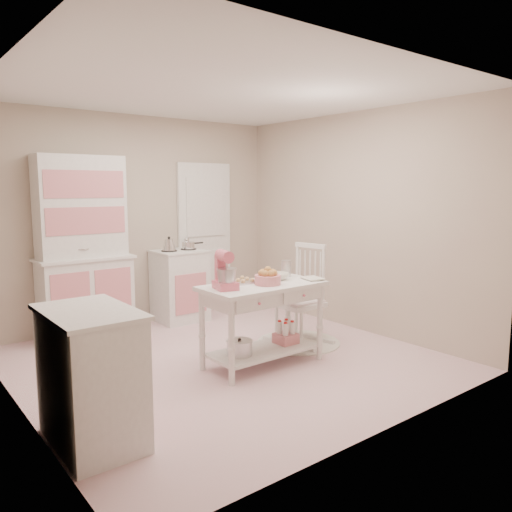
{
  "coord_description": "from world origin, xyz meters",
  "views": [
    {
      "loc": [
        -2.74,
        -3.97,
        1.72
      ],
      "look_at": [
        0.52,
        0.18,
        0.99
      ],
      "focal_mm": 35.0,
      "sensor_mm": 36.0,
      "label": 1
    }
  ],
  "objects_px": {
    "stove": "(180,285)",
    "rocking_chair": "(299,294)",
    "work_table": "(263,324)",
    "stand_mixer": "(225,271)",
    "hutch": "(84,247)",
    "bread_basket": "(268,280)",
    "base_cabinet": "(91,377)"
  },
  "relations": [
    {
      "from": "stand_mixer",
      "to": "hutch",
      "type": "bearing_deg",
      "value": 120.72
    },
    {
      "from": "stove",
      "to": "work_table",
      "type": "relative_size",
      "value": 0.77
    },
    {
      "from": "hutch",
      "to": "rocking_chair",
      "type": "distance_m",
      "value": 2.49
    },
    {
      "from": "bread_basket",
      "to": "work_table",
      "type": "bearing_deg",
      "value": 111.8
    },
    {
      "from": "work_table",
      "to": "bread_basket",
      "type": "distance_m",
      "value": 0.45
    },
    {
      "from": "hutch",
      "to": "base_cabinet",
      "type": "bearing_deg",
      "value": -108.72
    },
    {
      "from": "stove",
      "to": "stand_mixer",
      "type": "height_order",
      "value": "stand_mixer"
    },
    {
      "from": "hutch",
      "to": "stand_mixer",
      "type": "distance_m",
      "value": 2.05
    },
    {
      "from": "work_table",
      "to": "stand_mixer",
      "type": "bearing_deg",
      "value": 177.27
    },
    {
      "from": "rocking_chair",
      "to": "base_cabinet",
      "type": "bearing_deg",
      "value": -173.94
    },
    {
      "from": "base_cabinet",
      "to": "rocking_chair",
      "type": "height_order",
      "value": "rocking_chair"
    },
    {
      "from": "stove",
      "to": "bread_basket",
      "type": "xyz_separation_m",
      "value": [
        -0.17,
        -1.98,
        0.39
      ]
    },
    {
      "from": "hutch",
      "to": "work_table",
      "type": "distance_m",
      "value": 2.32
    },
    {
      "from": "rocking_chair",
      "to": "stand_mixer",
      "type": "distance_m",
      "value": 1.27
    },
    {
      "from": "hutch",
      "to": "stove",
      "type": "xyz_separation_m",
      "value": [
        1.2,
        -0.05,
        -0.58
      ]
    },
    {
      "from": "hutch",
      "to": "stand_mixer",
      "type": "relative_size",
      "value": 6.12
    },
    {
      "from": "work_table",
      "to": "stand_mixer",
      "type": "relative_size",
      "value": 3.53
    },
    {
      "from": "stove",
      "to": "work_table",
      "type": "bearing_deg",
      "value": -95.47
    },
    {
      "from": "base_cabinet",
      "to": "bread_basket",
      "type": "distance_m",
      "value": 1.94
    },
    {
      "from": "stand_mixer",
      "to": "work_table",
      "type": "bearing_deg",
      "value": 11.15
    },
    {
      "from": "stove",
      "to": "base_cabinet",
      "type": "distance_m",
      "value": 3.13
    },
    {
      "from": "base_cabinet",
      "to": "work_table",
      "type": "relative_size",
      "value": 0.77
    },
    {
      "from": "hutch",
      "to": "work_table",
      "type": "relative_size",
      "value": 1.73
    },
    {
      "from": "work_table",
      "to": "hutch",
      "type": "bearing_deg",
      "value": 117.08
    },
    {
      "from": "base_cabinet",
      "to": "stove",
      "type": "bearing_deg",
      "value": 49.68
    },
    {
      "from": "hutch",
      "to": "bread_basket",
      "type": "relative_size",
      "value": 8.32
    },
    {
      "from": "stand_mixer",
      "to": "bread_basket",
      "type": "bearing_deg",
      "value": 4.84
    },
    {
      "from": "stove",
      "to": "rocking_chair",
      "type": "bearing_deg",
      "value": -71.3
    },
    {
      "from": "base_cabinet",
      "to": "bread_basket",
      "type": "height_order",
      "value": "base_cabinet"
    },
    {
      "from": "hutch",
      "to": "rocking_chair",
      "type": "relative_size",
      "value": 1.89
    },
    {
      "from": "stove",
      "to": "base_cabinet",
      "type": "relative_size",
      "value": 1.0
    },
    {
      "from": "base_cabinet",
      "to": "stand_mixer",
      "type": "bearing_deg",
      "value": 18.39
    }
  ]
}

